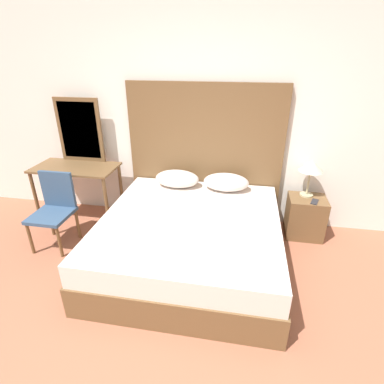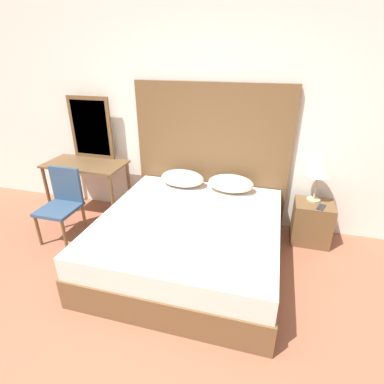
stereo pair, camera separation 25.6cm
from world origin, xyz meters
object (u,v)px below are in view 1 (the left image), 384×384
Objects in this scene: phone_on_nightstand at (315,202)px; phone_on_bed at (176,222)px; bed at (190,240)px; table_lamp at (311,167)px; chair at (54,206)px; vanity_desk at (77,175)px; nightstand at (305,217)px.

phone_on_bed is at bearing -151.64° from phone_on_nightstand.
phone_on_nightstand is (1.35, 0.67, 0.25)m from bed.
table_lamp reaches higher than chair.
bed is 2.24× the size of chair.
vanity_desk is (-1.50, 0.78, 0.09)m from phone_on_bed.
bed is at bearing -21.78° from vanity_desk.
phone_on_bed is at bearing -27.34° from vanity_desk.
phone_on_nightstand is at bearing 26.46° from bed.
table_lamp reaches higher than vanity_desk.
chair reaches higher than nightstand.
phone_on_nightstand is at bearing 28.36° from phone_on_bed.
nightstand is (1.30, 0.77, -0.01)m from bed.
table_lamp is 0.41m from phone_on_nightstand.
table_lamp is at bearing 14.28° from chair.
phone_on_bed is 0.97× the size of phone_on_nightstand.
vanity_desk is (-2.91, -0.19, -0.24)m from table_lamp.
vanity_desk reaches higher than phone_on_bed.
chair is (-2.97, -0.57, -0.04)m from phone_on_nightstand.
vanity_desk is 1.23× the size of chair.
bed is at bearing 44.69° from phone_on_bed.
phone_on_nightstand is 3.03m from chair.
table_lamp is at bearing 3.72° from vanity_desk.
phone_on_nightstand is at bearing -60.44° from nightstand.
chair is at bearing -89.69° from vanity_desk.
phone_on_bed is at bearing -8.55° from chair.
chair is (-2.91, -0.74, -0.40)m from table_lamp.
vanity_desk is (-1.63, 0.65, 0.37)m from bed.
bed is 1.51m from nightstand.
bed is 1.64m from chair.
table_lamp is (1.28, 0.84, 0.61)m from bed.
table_lamp reaches higher than bed.
phone_on_bed is 1.52m from chair.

